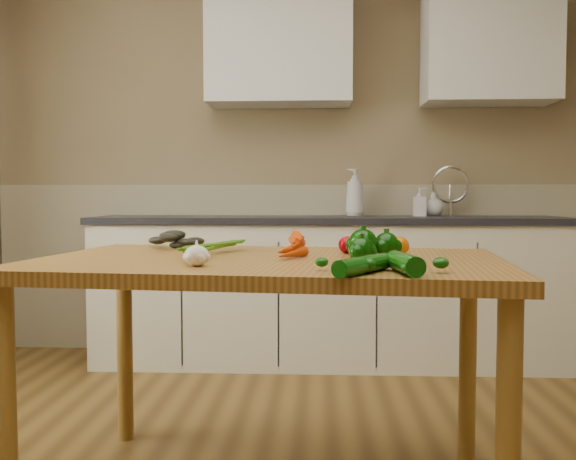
% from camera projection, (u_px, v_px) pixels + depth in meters
% --- Properties ---
extents(room, '(4.04, 5.04, 2.64)m').
position_uv_depth(room, '(269.00, 121.00, 1.91)').
color(room, brown).
rests_on(room, ground).
extents(counter_run, '(2.84, 0.64, 1.14)m').
position_uv_depth(counter_run, '(329.00, 288.00, 3.95)').
color(counter_run, beige).
rests_on(counter_run, ground).
extents(upper_cabinets, '(2.15, 0.35, 0.70)m').
position_uv_depth(upper_cabinets, '(377.00, 47.00, 3.99)').
color(upper_cabinets, silver).
rests_on(upper_cabinets, room).
extents(table, '(1.62, 1.14, 0.82)m').
position_uv_depth(table, '(270.00, 285.00, 2.14)').
color(table, '#A3702F').
rests_on(table, ground).
extents(soap_bottle_a, '(0.16, 0.16, 0.30)m').
position_uv_depth(soap_bottle_a, '(355.00, 192.00, 4.06)').
color(soap_bottle_a, silver).
rests_on(soap_bottle_a, counter_run).
extents(soap_bottle_b, '(0.09, 0.09, 0.18)m').
position_uv_depth(soap_bottle_b, '(420.00, 202.00, 4.00)').
color(soap_bottle_b, silver).
rests_on(soap_bottle_b, counter_run).
extents(soap_bottle_c, '(0.16, 0.16, 0.15)m').
position_uv_depth(soap_bottle_c, '(433.00, 204.00, 4.03)').
color(soap_bottle_c, silver).
rests_on(soap_bottle_c, counter_run).
extents(carrot_bunch, '(0.31, 0.25, 0.08)m').
position_uv_depth(carrot_bunch, '(267.00, 245.00, 2.21)').
color(carrot_bunch, '#CA3C04').
rests_on(carrot_bunch, table).
extents(leafy_greens, '(0.22, 0.20, 0.11)m').
position_uv_depth(leafy_greens, '(173.00, 235.00, 2.53)').
color(leafy_greens, black).
rests_on(leafy_greens, table).
extents(garlic_bulb, '(0.07, 0.07, 0.06)m').
position_uv_depth(garlic_bulb, '(197.00, 256.00, 1.88)').
color(garlic_bulb, white).
rests_on(garlic_bulb, table).
extents(pepper_a, '(0.10, 0.10, 0.10)m').
position_uv_depth(pepper_a, '(363.00, 244.00, 2.12)').
color(pepper_a, '#053102').
rests_on(pepper_a, table).
extents(pepper_b, '(0.08, 0.08, 0.08)m').
position_uv_depth(pepper_b, '(386.00, 245.00, 2.13)').
color(pepper_b, '#053102').
rests_on(pepper_b, table).
extents(pepper_c, '(0.08, 0.08, 0.08)m').
position_uv_depth(pepper_c, '(361.00, 251.00, 1.95)').
color(pepper_c, '#053102').
rests_on(pepper_c, table).
extents(tomato_a, '(0.07, 0.07, 0.06)m').
position_uv_depth(tomato_a, '(348.00, 245.00, 2.30)').
color(tomato_a, '#94020C').
rests_on(tomato_a, table).
extents(tomato_b, '(0.07, 0.07, 0.06)m').
position_uv_depth(tomato_b, '(358.00, 245.00, 2.26)').
color(tomato_b, '#BA5804').
rests_on(tomato_b, table).
extents(tomato_c, '(0.07, 0.07, 0.07)m').
position_uv_depth(tomato_c, '(399.00, 246.00, 2.23)').
color(tomato_c, '#BA5804').
rests_on(tomato_c, table).
extents(zucchini_a, '(0.09, 0.20, 0.05)m').
position_uv_depth(zucchini_a, '(405.00, 263.00, 1.70)').
color(zucchini_a, '#074006').
rests_on(zucchini_a, table).
extents(zucchini_b, '(0.17, 0.24, 0.05)m').
position_uv_depth(zucchini_b, '(363.00, 265.00, 1.69)').
color(zucchini_b, '#074006').
rests_on(zucchini_b, table).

